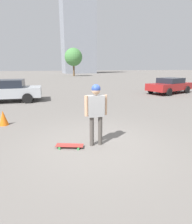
# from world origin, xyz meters

# --- Properties ---
(ground_plane) EXTENTS (220.00, 220.00, 0.00)m
(ground_plane) POSITION_xyz_m (0.00, 0.00, 0.00)
(ground_plane) COLOR slate
(person) EXTENTS (0.25, 0.65, 1.78)m
(person) POSITION_xyz_m (0.00, 0.00, 1.12)
(person) COLOR #4C4742
(person) RESTS_ON ground_plane
(skateboard) EXTENTS (0.50, 0.81, 0.08)m
(skateboard) POSITION_xyz_m (0.05, 0.77, 0.07)
(skateboard) COLOR #A5332D
(skateboard) RESTS_ON ground_plane
(car_parked_near) EXTENTS (2.24, 4.42, 1.44)m
(car_parked_near) POSITION_xyz_m (8.17, 3.43, 0.74)
(car_parked_near) COLOR #ADB2B7
(car_parked_near) RESTS_ON ground_plane
(car_parked_far) EXTENTS (2.85, 4.57, 1.33)m
(car_parked_far) POSITION_xyz_m (7.93, -9.37, 0.70)
(car_parked_far) COLOR maroon
(car_parked_far) RESTS_ON ground_plane
(building_block_distant) EXTENTS (9.38, 11.32, 29.93)m
(building_block_distant) POSITION_xyz_m (61.85, -13.65, 14.96)
(building_block_distant) COLOR gray
(building_block_distant) RESTS_ON ground_plane
(tree_distant) EXTENTS (4.36, 4.36, 6.82)m
(tree_distant) POSITION_xyz_m (40.13, -7.45, 4.62)
(tree_distant) COLOR brown
(tree_distant) RESTS_ON ground_plane
(traffic_cone) EXTENTS (0.34, 0.34, 0.59)m
(traffic_cone) POSITION_xyz_m (2.86, 2.88, 0.30)
(traffic_cone) COLOR orange
(traffic_cone) RESTS_ON ground_plane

